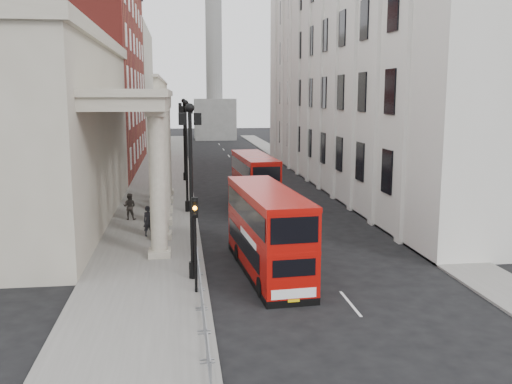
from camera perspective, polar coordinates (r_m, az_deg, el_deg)
The scene contains 19 objects.
ground at distance 24.17m, azimuth -4.62°, elevation -11.73°, with size 260.00×260.00×0.00m, color black.
sidewalk_west at distance 53.23m, azimuth -9.61°, elevation 0.11°, with size 6.00×140.00×0.12m, color slate.
sidewalk_east at distance 55.16m, azimuth 7.78°, elevation 0.49°, with size 3.00×140.00×0.12m, color slate.
kerb at distance 53.21m, azimuth -6.43°, elevation 0.19°, with size 0.20×140.00×0.14m, color slate.
portico_building at distance 41.64m, azimuth -20.78°, elevation 5.20°, with size 9.00×28.00×12.00m, color gray.
brick_building at distance 71.13m, azimuth -15.56°, elevation 11.13°, with size 9.00×32.00×22.00m, color maroon.
west_building_far at distance 102.91m, azimuth -13.12°, elevation 10.13°, with size 9.00×30.00×20.00m, color gray.
east_building at distance 57.21m, azimuth 10.01°, elevation 13.26°, with size 8.00×55.00×25.00m, color silver.
monument_column at distance 114.91m, azimuth -4.22°, elevation 13.27°, with size 8.00×8.00×54.20m.
lamp_post_south at distance 26.76m, azimuth -6.51°, elevation 1.25°, with size 1.05×0.44×8.32m.
lamp_post_mid at distance 42.65m, azimuth -6.98°, elevation 4.38°, with size 1.05×0.44×8.32m.
lamp_post_north at distance 58.60m, azimuth -7.20°, elevation 5.82°, with size 1.05×0.44×8.32m.
traffic_light at distance 25.12m, azimuth -6.11°, elevation -3.49°, with size 0.28×0.33×4.30m.
crowd_barriers at distance 26.02m, azimuth -5.69°, elevation -8.60°, with size 0.50×18.75×1.10m.
bus_near at distance 28.33m, azimuth 1.15°, elevation -3.79°, with size 3.10×9.95×4.23m.
bus_far at distance 45.26m, azimuth -0.15°, elevation 1.24°, with size 2.79×9.63×4.11m.
pedestrian_a at distance 36.09m, azimuth -10.70°, elevation -2.87°, with size 0.69×0.45×1.89m, color black.
pedestrian_b at distance 41.02m, azimuth -12.53°, elevation -1.42°, with size 0.91×0.71×1.88m, color #282420.
pedestrian_c at distance 46.57m, azimuth -10.17°, elevation -0.20°, with size 0.78×0.51×1.60m, color black.
Camera 1 is at (-1.10, -22.47, 8.83)m, focal length 40.00 mm.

